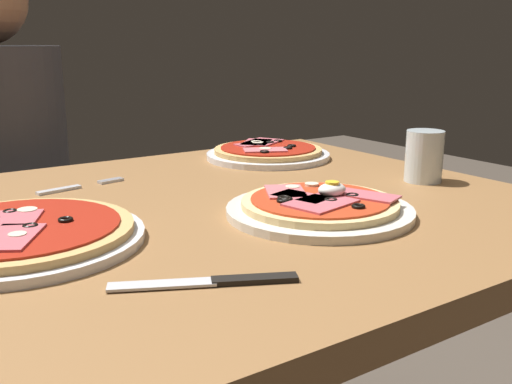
{
  "coord_description": "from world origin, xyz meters",
  "views": [
    {
      "loc": [
        -0.37,
        -0.76,
        0.99
      ],
      "look_at": [
        0.1,
        -0.06,
        0.78
      ],
      "focal_mm": 41.66,
      "sensor_mm": 36.0,
      "label": 1
    }
  ],
  "objects_px": {
    "pizza_foreground": "(320,207)",
    "pizza_across_left": "(19,235)",
    "pizza_across_right": "(268,153)",
    "fork": "(75,187)",
    "dining_table": "(177,287)",
    "knife": "(218,281)",
    "diner_person": "(4,227)",
    "water_glass_near": "(424,160)"
  },
  "relations": [
    {
      "from": "water_glass_near",
      "to": "fork",
      "type": "xyz_separation_m",
      "value": [
        -0.53,
        0.29,
        -0.04
      ]
    },
    {
      "from": "pizza_across_left",
      "to": "pizza_across_right",
      "type": "distance_m",
      "value": 0.64
    },
    {
      "from": "pizza_foreground",
      "to": "knife",
      "type": "bearing_deg",
      "value": -151.63
    },
    {
      "from": "knife",
      "to": "pizza_across_right",
      "type": "bearing_deg",
      "value": 50.47
    },
    {
      "from": "water_glass_near",
      "to": "fork",
      "type": "distance_m",
      "value": 0.61
    },
    {
      "from": "pizza_foreground",
      "to": "pizza_across_right",
      "type": "relative_size",
      "value": 1.03
    },
    {
      "from": "knife",
      "to": "dining_table",
      "type": "bearing_deg",
      "value": 72.61
    },
    {
      "from": "pizza_across_right",
      "to": "diner_person",
      "type": "distance_m",
      "value": 0.66
    },
    {
      "from": "pizza_across_left",
      "to": "water_glass_near",
      "type": "xyz_separation_m",
      "value": [
        0.68,
        -0.05,
        0.03
      ]
    },
    {
      "from": "dining_table",
      "to": "diner_person",
      "type": "relative_size",
      "value": 0.97
    },
    {
      "from": "pizza_across_right",
      "to": "water_glass_near",
      "type": "bearing_deg",
      "value": -72.3
    },
    {
      "from": "diner_person",
      "to": "pizza_foreground",
      "type": "bearing_deg",
      "value": 108.57
    },
    {
      "from": "dining_table",
      "to": "pizza_across_right",
      "type": "distance_m",
      "value": 0.46
    },
    {
      "from": "dining_table",
      "to": "pizza_foreground",
      "type": "height_order",
      "value": "pizza_foreground"
    },
    {
      "from": "fork",
      "to": "water_glass_near",
      "type": "bearing_deg",
      "value": -28.91
    },
    {
      "from": "dining_table",
      "to": "knife",
      "type": "height_order",
      "value": "knife"
    },
    {
      "from": "pizza_across_left",
      "to": "pizza_across_right",
      "type": "bearing_deg",
      "value": 26.13
    },
    {
      "from": "dining_table",
      "to": "fork",
      "type": "height_order",
      "value": "fork"
    },
    {
      "from": "pizza_across_right",
      "to": "pizza_foreground",
      "type": "bearing_deg",
      "value": -115.25
    },
    {
      "from": "dining_table",
      "to": "pizza_foreground",
      "type": "distance_m",
      "value": 0.25
    },
    {
      "from": "water_glass_near",
      "to": "diner_person",
      "type": "xyz_separation_m",
      "value": [
        -0.57,
        0.76,
        -0.23
      ]
    },
    {
      "from": "pizza_foreground",
      "to": "water_glass_near",
      "type": "distance_m",
      "value": 0.3
    },
    {
      "from": "dining_table",
      "to": "pizza_across_right",
      "type": "bearing_deg",
      "value": 36.71
    },
    {
      "from": "dining_table",
      "to": "fork",
      "type": "bearing_deg",
      "value": 108.56
    },
    {
      "from": "pizza_across_right",
      "to": "fork",
      "type": "height_order",
      "value": "pizza_across_right"
    },
    {
      "from": "pizza_foreground",
      "to": "pizza_across_left",
      "type": "height_order",
      "value": "pizza_foreground"
    },
    {
      "from": "pizza_foreground",
      "to": "water_glass_near",
      "type": "bearing_deg",
      "value": 11.78
    },
    {
      "from": "knife",
      "to": "diner_person",
      "type": "height_order",
      "value": "diner_person"
    },
    {
      "from": "water_glass_near",
      "to": "knife",
      "type": "xyz_separation_m",
      "value": [
        -0.54,
        -0.2,
        -0.04
      ]
    },
    {
      "from": "dining_table",
      "to": "knife",
      "type": "xyz_separation_m",
      "value": [
        -0.08,
        -0.26,
        0.12
      ]
    },
    {
      "from": "pizza_across_left",
      "to": "pizza_foreground",
      "type": "bearing_deg",
      "value": -15.79
    },
    {
      "from": "dining_table",
      "to": "diner_person",
      "type": "height_order",
      "value": "diner_person"
    },
    {
      "from": "pizza_foreground",
      "to": "pizza_across_right",
      "type": "bearing_deg",
      "value": 64.75
    },
    {
      "from": "pizza_foreground",
      "to": "knife",
      "type": "distance_m",
      "value": 0.28
    },
    {
      "from": "pizza_across_right",
      "to": "diner_person",
      "type": "height_order",
      "value": "diner_person"
    },
    {
      "from": "dining_table",
      "to": "fork",
      "type": "relative_size",
      "value": 7.23
    },
    {
      "from": "pizza_foreground",
      "to": "fork",
      "type": "bearing_deg",
      "value": 124.37
    },
    {
      "from": "water_glass_near",
      "to": "pizza_across_left",
      "type": "bearing_deg",
      "value": 175.84
    },
    {
      "from": "dining_table",
      "to": "knife",
      "type": "distance_m",
      "value": 0.3
    },
    {
      "from": "water_glass_near",
      "to": "pizza_foreground",
      "type": "bearing_deg",
      "value": -168.22
    },
    {
      "from": "pizza_across_left",
      "to": "pizza_across_right",
      "type": "relative_size",
      "value": 1.16
    },
    {
      "from": "knife",
      "to": "diner_person",
      "type": "bearing_deg",
      "value": 91.62
    }
  ]
}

